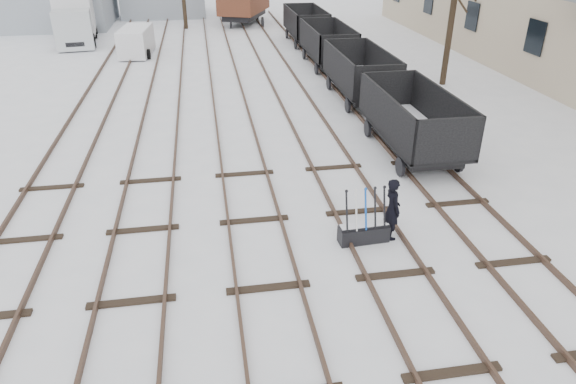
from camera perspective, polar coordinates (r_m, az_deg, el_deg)
name	(u,v)px	position (r m, az deg, el deg)	size (l,w,h in m)	color
ground	(268,289)	(11.80, -2.20, -10.68)	(120.00, 120.00, 0.00)	white
tracks	(229,101)	(24.01, -6.53, 9.99)	(13.90, 52.00, 0.16)	black
ground_frame	(364,232)	(13.37, 8.41, -4.40)	(1.32, 0.50, 1.49)	black
worker	(392,209)	(13.40, 11.51, -1.84)	(0.61, 0.40, 1.68)	black
freight_wagon_a	(411,130)	(18.69, 13.54, 6.72)	(2.20, 5.51, 2.25)	black
freight_wagon_b	(359,81)	(24.41, 7.94, 12.13)	(2.20, 5.51, 2.25)	black
freight_wagon_c	(327,51)	(30.39, 4.40, 15.40)	(2.20, 5.51, 2.25)	black
freight_wagon_d	(306,30)	(36.52, 1.97, 17.55)	(2.20, 5.51, 2.25)	black
lorry	(75,17)	(39.41, -22.64, 17.51)	(2.99, 7.32, 3.23)	black
panel_van	(136,41)	(34.23, -16.52, 15.80)	(1.98, 3.91, 1.66)	silver
crane	(34,3)	(44.76, -26.35, 18.33)	(1.71, 4.60, 7.79)	#313136
tree_near	(452,17)	(27.29, 17.74, 18.06)	(0.30, 0.30, 6.60)	black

